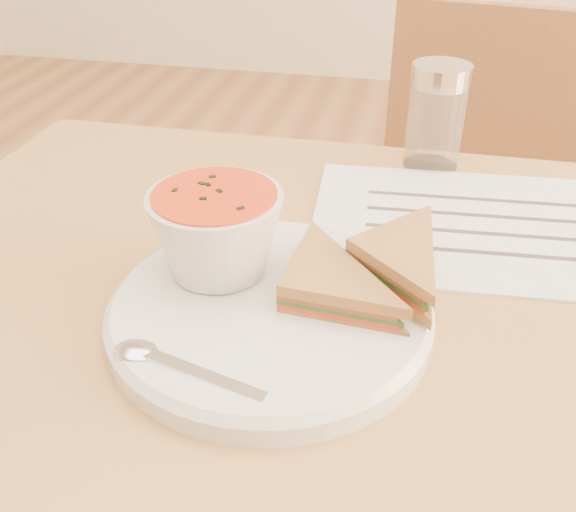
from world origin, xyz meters
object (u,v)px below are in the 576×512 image
(chair_far, at_px, (459,289))
(condiment_shaker, at_px, (436,117))
(soup_bowl, at_px, (217,237))
(plate, at_px, (270,313))

(chair_far, distance_m, condiment_shaker, 0.45)
(soup_bowl, height_order, condiment_shaker, condiment_shaker)
(condiment_shaker, bearing_deg, plate, -109.37)
(condiment_shaker, bearing_deg, soup_bowl, -119.36)
(chair_far, relative_size, condiment_shaker, 7.31)
(chair_far, bearing_deg, condiment_shaker, 80.37)
(plate, bearing_deg, soup_bowl, 147.91)
(soup_bowl, relative_size, condiment_shaker, 0.91)
(soup_bowl, bearing_deg, plate, -32.09)
(condiment_shaker, bearing_deg, chair_far, 69.92)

